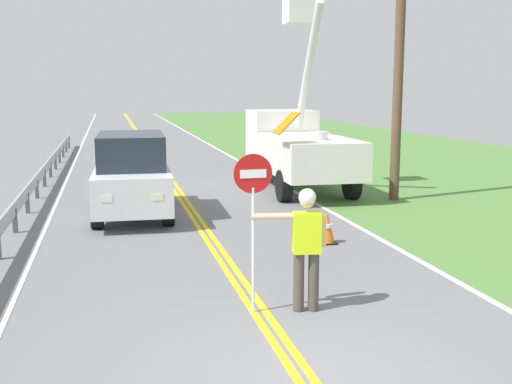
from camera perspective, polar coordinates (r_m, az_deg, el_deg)
name	(u,v)px	position (r m, az deg, el deg)	size (l,w,h in m)	color
ground_plane	(305,380)	(7.32, 4.57, -16.81)	(160.00, 160.00, 0.00)	slate
grass_verge_right	(412,159)	(29.75, 14.10, 3.00)	(16.00, 110.00, 0.01)	#517F3D
centerline_yellow_left	(158,166)	(26.50, -8.99, 2.40)	(0.11, 110.00, 0.01)	yellow
centerline_yellow_right	(162,166)	(26.52, -8.60, 2.41)	(0.11, 110.00, 0.01)	yellow
edge_line_right	(243,163)	(27.03, -1.16, 2.65)	(0.12, 110.00, 0.01)	silver
edge_line_left	(71,168)	(26.48, -16.59, 2.11)	(0.12, 110.00, 0.01)	silver
flagger_worker	(306,242)	(9.04, 4.61, -4.56)	(1.08, 0.30, 1.83)	#474238
stop_sign_paddle	(253,197)	(8.80, -0.27, -0.51)	(0.56, 0.04, 2.33)	silver
utility_bucket_truck	(296,144)	(20.44, 3.67, 4.43)	(2.83, 6.87, 6.03)	white
oncoming_suv_nearest	(132,174)	(16.19, -11.32, 1.60)	(2.05, 4.67, 2.10)	silver
utility_pole_near	(400,40)	(18.42, 13.05, 13.48)	(1.80, 0.28, 8.81)	brown
traffic_cone_lead	(327,228)	(13.18, 6.51, -3.27)	(0.40, 0.40, 0.70)	orange
guardrail_left_shoulder	(40,176)	(20.63, -19.19, 1.42)	(0.10, 32.00, 0.71)	#9EA0A3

